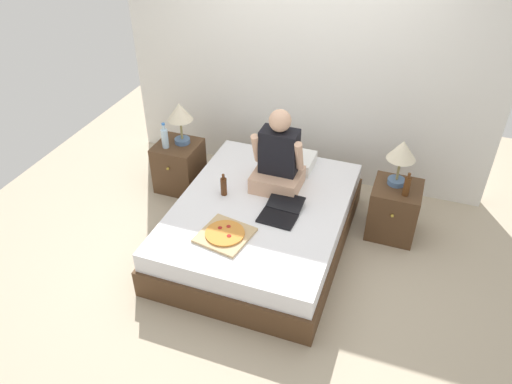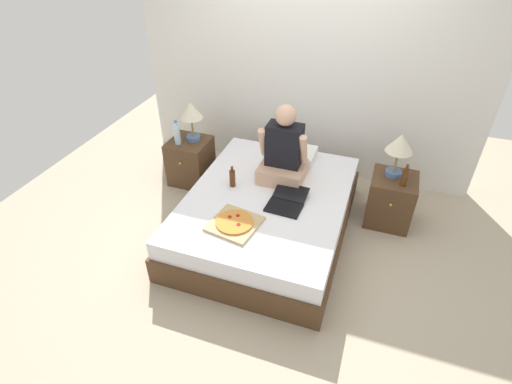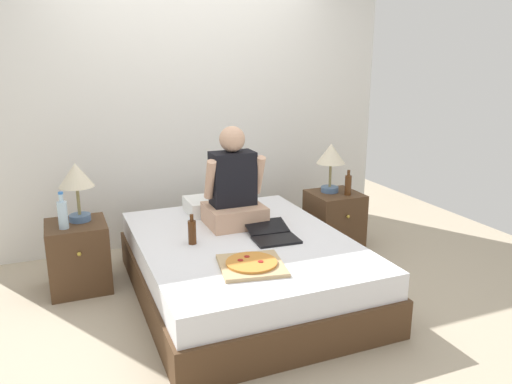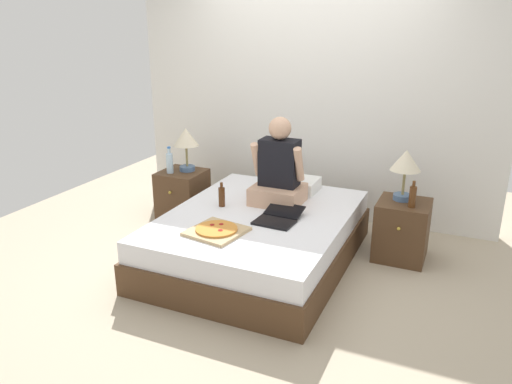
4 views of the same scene
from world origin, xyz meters
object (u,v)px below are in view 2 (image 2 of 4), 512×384
object	(u,v)px
bed	(267,214)
nightstand_left	(191,161)
nightstand_right	(390,200)
pizza_box	(235,223)
person_seated	(284,153)
lamp_on_right_nightstand	(400,146)
beer_bottle_on_bed	(232,178)
beer_bottle	(405,177)
laptop	(286,203)
water_bottle	(177,135)
lamp_on_left_nightstand	(191,113)

from	to	relation	value
bed	nightstand_left	xyz separation A→B (m)	(-1.13, 0.58, 0.04)
nightstand_right	pizza_box	size ratio (longest dim) A/B	1.14
nightstand_left	person_seated	bearing A→B (deg)	-11.71
lamp_on_right_nightstand	person_seated	world-z (taller)	person_seated
pizza_box	beer_bottle_on_bed	bearing A→B (deg)	113.66
lamp_on_right_nightstand	beer_bottle	xyz separation A→B (m)	(0.10, -0.15, -0.23)
nightstand_left	laptop	bearing A→B (deg)	-26.19
bed	lamp_on_right_nightstand	distance (m)	1.41
beer_bottle	person_seated	xyz separation A→B (m)	(-1.15, -0.14, 0.11)
nightstand_left	nightstand_right	world-z (taller)	same
bed	beer_bottle	xyz separation A→B (m)	(1.20, 0.48, 0.40)
bed	pizza_box	world-z (taller)	pizza_box
water_bottle	nightstand_right	bearing A→B (deg)	2.20
lamp_on_left_nightstand	lamp_on_right_nightstand	world-z (taller)	same
nightstand_left	laptop	distance (m)	1.50
nightstand_right	beer_bottle_on_bed	distance (m)	1.62
beer_bottle	lamp_on_right_nightstand	bearing A→B (deg)	123.69
beer_bottle	pizza_box	xyz separation A→B (m)	(-1.33, -0.98, -0.16)
bed	person_seated	distance (m)	0.61
bed	lamp_on_left_nightstand	world-z (taller)	lamp_on_left_nightstand
nightstand_right	lamp_on_right_nightstand	world-z (taller)	lamp_on_right_nightstand
nightstand_right	nightstand_left	bearing A→B (deg)	180.00
nightstand_right	beer_bottle_on_bed	xyz separation A→B (m)	(-1.50, -0.54, 0.28)
nightstand_left	nightstand_right	size ratio (longest dim) A/B	1.00
bed	lamp_on_right_nightstand	size ratio (longest dim) A/B	4.41
laptop	pizza_box	bearing A→B (deg)	-128.70
person_seated	lamp_on_right_nightstand	bearing A→B (deg)	15.69
bed	lamp_on_left_nightstand	size ratio (longest dim) A/B	4.41
bed	nightstand_right	world-z (taller)	nightstand_right
water_bottle	beer_bottle_on_bed	distance (m)	0.96
lamp_on_right_nightstand	beer_bottle	bearing A→B (deg)	-56.31
bed	pizza_box	xyz separation A→B (m)	(-0.13, -0.51, 0.25)
lamp_on_right_nightstand	beer_bottle_on_bed	world-z (taller)	lamp_on_right_nightstand
beer_bottle	pizza_box	world-z (taller)	beer_bottle
nightstand_right	beer_bottle	world-z (taller)	beer_bottle
lamp_on_left_nightstand	person_seated	bearing A→B (deg)	-14.49
nightstand_right	lamp_on_right_nightstand	xyz separation A→B (m)	(-0.03, 0.05, 0.59)
laptop	pizza_box	size ratio (longest dim) A/B	0.93
bed	pizza_box	distance (m)	0.58
laptop	person_seated	bearing A→B (deg)	110.81
lamp_on_left_nightstand	water_bottle	world-z (taller)	lamp_on_left_nightstand
bed	pizza_box	size ratio (longest dim) A/B	4.30
nightstand_left	lamp_on_left_nightstand	distance (m)	0.59
beer_bottle	laptop	bearing A→B (deg)	-150.67
laptop	nightstand_left	bearing A→B (deg)	153.81
bed	lamp_on_right_nightstand	world-z (taller)	lamp_on_right_nightstand
person_seated	nightstand_right	bearing A→B (deg)	12.77
bed	nightstand_right	xyz separation A→B (m)	(1.13, 0.58, 0.04)
bed	beer_bottle	world-z (taller)	beer_bottle
water_bottle	pizza_box	distance (m)	1.47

